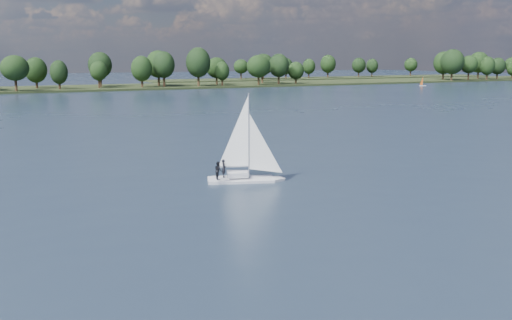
# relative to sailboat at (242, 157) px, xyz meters

# --- Properties ---
(ground) EXTENTS (700.00, 700.00, 0.00)m
(ground) POSITION_rel_sailboat_xyz_m (8.10, 65.37, -2.50)
(ground) COLOR #233342
(ground) RESTS_ON ground
(far_shore) EXTENTS (660.00, 40.00, 1.50)m
(far_shore) POSITION_rel_sailboat_xyz_m (8.10, 177.37, -2.50)
(far_shore) COLOR black
(far_shore) RESTS_ON ground
(far_shore_back) EXTENTS (220.00, 30.00, 1.40)m
(far_shore_back) POSITION_rel_sailboat_xyz_m (168.10, 225.37, -2.50)
(far_shore_back) COLOR black
(far_shore_back) RESTS_ON ground
(sailboat) EXTENTS (7.05, 4.05, 8.95)m
(sailboat) POSITION_rel_sailboat_xyz_m (0.00, 0.00, 0.00)
(sailboat) COLOR silver
(sailboat) RESTS_ON ground
(dinghy_orange) EXTENTS (2.90, 1.73, 4.35)m
(dinghy_orange) POSITION_rel_sailboat_xyz_m (151.62, 136.23, -1.47)
(dinghy_orange) COLOR white
(dinghy_orange) RESTS_ON ground
(treeline) EXTENTS (562.48, 73.88, 17.61)m
(treeline) POSITION_rel_sailboat_xyz_m (-1.49, 173.61, 5.64)
(treeline) COLOR black
(treeline) RESTS_ON ground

